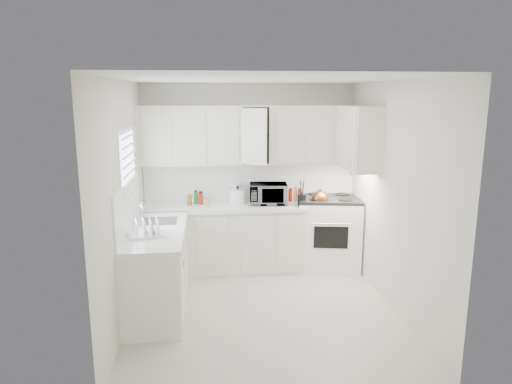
{
  "coord_description": "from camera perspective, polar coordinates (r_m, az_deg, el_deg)",
  "views": [
    {
      "loc": [
        -0.61,
        -4.88,
        2.43
      ],
      "look_at": [
        0.0,
        0.7,
        1.25
      ],
      "focal_mm": 32.24,
      "sensor_mm": 36.0,
      "label": 1
    }
  ],
  "objects": [
    {
      "name": "paper_towel",
      "position": [
        6.53,
        -2.6,
        -0.04
      ],
      "size": [
        0.12,
        0.12,
        0.27
      ],
      "primitive_type": "cylinder",
      "color": "white",
      "rests_on": "countertop_back"
    },
    {
      "name": "upper_cabinets_back",
      "position": [
        6.41,
        -0.71,
        3.53
      ],
      "size": [
        3.0,
        0.33,
        0.8
      ],
      "primitive_type": null,
      "color": "beige",
      "rests_on": "wall_back"
    },
    {
      "name": "lower_cabinets_back",
      "position": [
        6.5,
        -4.02,
        -5.91
      ],
      "size": [
        2.22,
        0.6,
        0.9
      ],
      "primitive_type": null,
      "color": "beige",
      "rests_on": "floor"
    },
    {
      "name": "backsplash_left",
      "position": [
        5.3,
        -15.64,
        -1.73
      ],
      "size": [
        0.02,
        1.6,
        0.55
      ],
      "primitive_type": "cube",
      "color": "silver",
      "rests_on": "wall_left"
    },
    {
      "name": "countertop_back",
      "position": [
        6.36,
        -4.07,
        -1.86
      ],
      "size": [
        2.24,
        0.64,
        0.05
      ],
      "primitive_type": "cube",
      "color": "silver",
      "rests_on": "lower_cabinets_back"
    },
    {
      "name": "spice_left_0",
      "position": [
        6.46,
        -8.21,
        -0.9
      ],
      "size": [
        0.06,
        0.06,
        0.13
      ],
      "primitive_type": "cylinder",
      "color": "brown",
      "rests_on": "countertop_back"
    },
    {
      "name": "backsplash_back",
      "position": [
        6.61,
        -0.83,
        1.37
      ],
      "size": [
        2.98,
        0.02,
        0.55
      ],
      "primitive_type": "cube",
      "color": "silver",
      "rests_on": "wall_back"
    },
    {
      "name": "tea_kettle",
      "position": [
        6.35,
        7.95,
        -0.65
      ],
      "size": [
        0.34,
        0.32,
        0.25
      ],
      "primitive_type": null,
      "rotation": [
        0.0,
        0.0,
        0.4
      ],
      "color": "brown",
      "rests_on": "stove"
    },
    {
      "name": "microwave",
      "position": [
        6.38,
        1.53,
        0.06
      ],
      "size": [
        0.54,
        0.33,
        0.35
      ],
      "primitive_type": "imported",
      "rotation": [
        0.0,
        0.0,
        -0.09
      ],
      "color": "gray",
      "rests_on": "countertop_back"
    },
    {
      "name": "countertop_left",
      "position": [
        5.33,
        -12.27,
        -4.81
      ],
      "size": [
        0.64,
        1.62,
        0.05
      ],
      "primitive_type": "cube",
      "color": "silver",
      "rests_on": "lower_cabinets_left"
    },
    {
      "name": "frying_pan",
      "position": [
        6.76,
        10.23,
        -0.85
      ],
      "size": [
        0.36,
        0.46,
        0.04
      ],
      "primitive_type": null,
      "rotation": [
        0.0,
        0.0,
        0.35
      ],
      "color": "black",
      "rests_on": "stove"
    },
    {
      "name": "wall_left",
      "position": [
        5.09,
        -16.15,
        -1.44
      ],
      "size": [
        0.0,
        3.2,
        3.2
      ],
      "primitive_type": "plane",
      "rotation": [
        1.57,
        0.0,
        1.57
      ],
      "color": "beige",
      "rests_on": "ground"
    },
    {
      "name": "spice_left_2",
      "position": [
        6.46,
        -6.88,
        -0.87
      ],
      "size": [
        0.06,
        0.06,
        0.13
      ],
      "primitive_type": "cylinder",
      "color": "#A81C16",
      "rests_on": "countertop_back"
    },
    {
      "name": "floor",
      "position": [
        5.49,
        0.81,
        -14.42
      ],
      "size": [
        3.2,
        3.2,
        0.0
      ],
      "primitive_type": "plane",
      "color": "#BCB7AC",
      "rests_on": "ground"
    },
    {
      "name": "rice_cooker",
      "position": [
        6.43,
        -2.29,
        -0.34
      ],
      "size": [
        0.25,
        0.25,
        0.24
      ],
      "primitive_type": null,
      "rotation": [
        0.0,
        0.0,
        0.02
      ],
      "color": "white",
      "rests_on": "countertop_back"
    },
    {
      "name": "sink",
      "position": [
        5.63,
        -11.97,
        -2.37
      ],
      "size": [
        0.42,
        0.38,
        0.3
      ],
      "primitive_type": null,
      "color": "gray",
      "rests_on": "countertop_left"
    },
    {
      "name": "spice_left_3",
      "position": [
        6.37,
        -6.21,
        -1.03
      ],
      "size": [
        0.06,
        0.06,
        0.13
      ],
      "primitive_type": "cylinder",
      "color": "gold",
      "rests_on": "countertop_back"
    },
    {
      "name": "utensil_crock",
      "position": [
        6.3,
        5.72,
        -0.06
      ],
      "size": [
        0.16,
        0.16,
        0.37
      ],
      "primitive_type": null,
      "rotation": [
        0.0,
        0.0,
        -0.33
      ],
      "color": "black",
      "rests_on": "countertop_back"
    },
    {
      "name": "window_blinds",
      "position": [
        5.38,
        -15.47,
        2.01
      ],
      "size": [
        0.06,
        0.96,
        1.06
      ],
      "primitive_type": null,
      "color": "white",
      "rests_on": "wall_left"
    },
    {
      "name": "ceiling",
      "position": [
        4.92,
        0.91,
        13.84
      ],
      "size": [
        3.2,
        3.2,
        0.0
      ],
      "primitive_type": "plane",
      "rotation": [
        3.14,
        0.0,
        0.0
      ],
      "color": "white",
      "rests_on": "ground"
    },
    {
      "name": "wall_front",
      "position": [
        3.52,
        4.07,
        -6.87
      ],
      "size": [
        3.0,
        0.0,
        3.0
      ],
      "primitive_type": "plane",
      "rotation": [
        -1.57,
        0.0,
        0.0
      ],
      "color": "beige",
      "rests_on": "ground"
    },
    {
      "name": "wall_back",
      "position": [
        6.61,
        -0.84,
        2.02
      ],
      "size": [
        3.0,
        0.0,
        3.0
      ],
      "primitive_type": "plane",
      "rotation": [
        1.57,
        0.0,
        0.0
      ],
      "color": "beige",
      "rests_on": "ground"
    },
    {
      "name": "spice_left_1",
      "position": [
        6.37,
        -7.56,
        -1.06
      ],
      "size": [
        0.06,
        0.06,
        0.13
      ],
      "primitive_type": "cylinder",
      "color": "#27772C",
      "rests_on": "countertop_back"
    },
    {
      "name": "stove",
      "position": [
        6.64,
        9.02,
        -3.77
      ],
      "size": [
        0.96,
        0.84,
        1.31
      ],
      "primitive_type": null,
      "rotation": [
        0.0,
        0.0,
        -0.18
      ],
      "color": "white",
      "rests_on": "floor"
    },
    {
      "name": "upper_cabinets_right",
      "position": [
        6.1,
        12.47,
        2.81
      ],
      "size": [
        0.33,
        0.9,
        0.8
      ],
      "primitive_type": null,
      "color": "beige",
      "rests_on": "wall_right"
    },
    {
      "name": "dish_rack",
      "position": [
        5.08,
        -13.46,
        -4.23
      ],
      "size": [
        0.42,
        0.35,
        0.2
      ],
      "primitive_type": null,
      "rotation": [
        0.0,
        0.0,
        0.23
      ],
      "color": "white",
      "rests_on": "countertop_left"
    },
    {
      "name": "wall_right",
      "position": [
        5.44,
        16.75,
        -0.64
      ],
      "size": [
        0.0,
        3.2,
        3.2
      ],
      "primitive_type": "plane",
      "rotation": [
        1.57,
        0.0,
        -1.57
      ],
      "color": "beige",
      "rests_on": "ground"
    },
    {
      "name": "lower_cabinets_left",
      "position": [
        5.49,
        -12.15,
        -9.56
      ],
      "size": [
        0.6,
        1.6,
        0.9
      ],
      "primitive_type": null,
      "color": "beige",
      "rests_on": "floor"
    },
    {
      "name": "sauce_right_2",
      "position": [
        6.62,
        5.23,
        -0.26
      ],
      "size": [
        0.06,
        0.06,
        0.19
      ],
      "primitive_type": "cylinder",
      "color": "#511917",
      "rests_on": "countertop_back"
    },
    {
      "name": "sauce_right_0",
      "position": [
        6.6,
        4.3,
        -0.28
      ],
      "size": [
        0.06,
        0.06,
        0.19
      ],
      "primitive_type": "cylinder",
      "color": "#A81C16",
      "rests_on": "countertop_back"
    },
    {
      "name": "sauce_right_1",
      "position": [
        6.55,
        4.87,
        -0.38
      ],
      "size": [
        0.06,
        0.06,
        0.19
      ],
      "primitive_type": "cylinder",
      "color": "gold",
      "rests_on": "countertop_back"
    }
  ]
}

